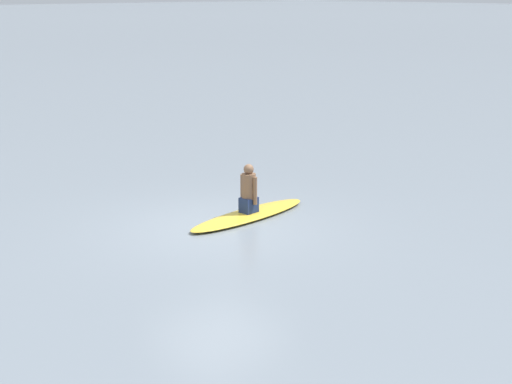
{
  "coord_description": "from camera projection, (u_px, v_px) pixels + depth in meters",
  "views": [
    {
      "loc": [
        9.29,
        11.77,
        4.67
      ],
      "look_at": [
        -0.79,
        0.26,
        0.64
      ],
      "focal_mm": 54.76,
      "sensor_mm": 36.0,
      "label": 1
    }
  ],
  "objects": [
    {
      "name": "person_paddler",
      "position": [
        249.0,
        191.0,
        16.19
      ],
      "size": [
        0.37,
        0.45,
        1.03
      ],
      "rotation": [
        0.0,
        0.0,
        -3.03
      ],
      "color": "navy",
      "rests_on": "surfboard"
    },
    {
      "name": "surfboard",
      "position": [
        249.0,
        215.0,
        16.32
      ],
      "size": [
        3.35,
        1.13,
        0.12
      ],
      "primitive_type": "ellipsoid",
      "rotation": [
        0.0,
        0.0,
        -3.03
      ],
      "color": "gold",
      "rests_on": "ground"
    },
    {
      "name": "ground_plane",
      "position": [
        218.0,
        227.0,
        15.67
      ],
      "size": [
        400.0,
        400.0,
        0.0
      ],
      "primitive_type": "plane",
      "color": "gray"
    }
  ]
}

